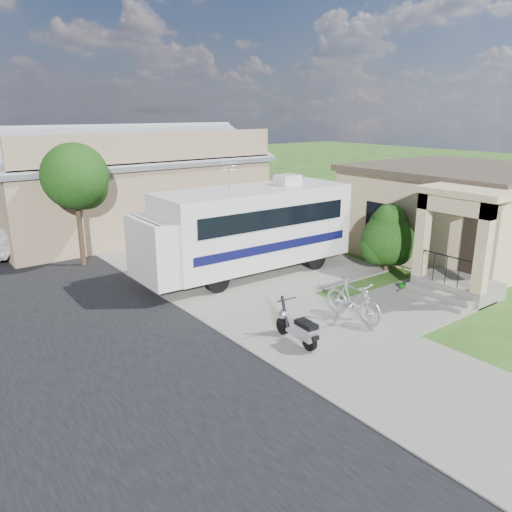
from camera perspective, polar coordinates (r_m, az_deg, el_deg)
ground at (r=14.51m, az=7.61°, el=-6.82°), size 120.00×120.00×0.00m
sidewalk_slab at (r=21.91m, az=-13.00°, el=0.99°), size 4.00×80.00×0.06m
driveway_slab at (r=18.59m, az=1.19°, el=-1.34°), size 7.00×6.00×0.05m
walk_slab at (r=16.08m, az=17.83°, el=-5.05°), size 4.00×3.00×0.05m
house at (r=21.68m, az=22.10°, el=4.79°), size 9.47×7.80×3.54m
warehouse at (r=25.48m, az=-14.97°, el=7.48°), size 12.50×8.40×5.04m
street_tree_a at (r=19.48m, az=-19.72°, el=8.25°), size 2.44×2.40×4.58m
street_tree_b at (r=29.11m, az=-25.96°, el=10.24°), size 2.44×2.40×4.73m
motorhome at (r=17.54m, az=-1.03°, el=3.33°), size 7.88×2.70×4.01m
shrub at (r=18.58m, az=14.79°, el=2.13°), size 2.05×1.95×2.51m
scooter at (r=12.54m, az=4.91°, el=-8.24°), size 0.56×1.59×1.05m
bicycle at (r=14.05m, az=11.03°, el=-5.19°), size 0.59×1.96×1.17m
garden_hose at (r=17.10m, az=16.70°, el=-3.44°), size 0.40×0.40×0.18m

